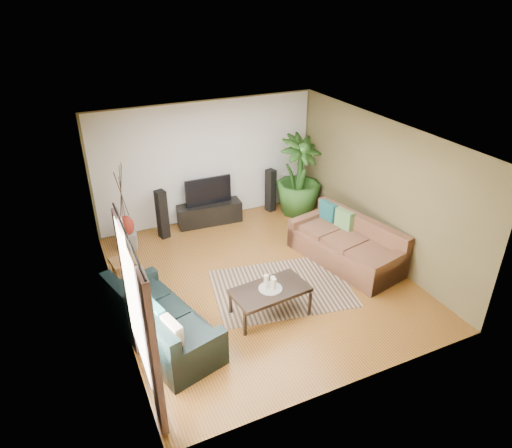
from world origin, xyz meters
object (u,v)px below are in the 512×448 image
pedestal (128,240)px  television (208,191)px  sofa_left (162,316)px  speaker_left (162,214)px  coffee_table (270,301)px  side_table (126,271)px  speaker_right (271,190)px  tv_stand (210,213)px  potted_plant (299,176)px  vase (126,226)px  sofa_right (346,242)px

pedestal → television: bearing=10.1°
sofa_left → speaker_left: bearing=-30.3°
coffee_table → speaker_left: speaker_left is taller
side_table → coffee_table: bearing=-43.9°
coffee_table → side_table: size_ratio=2.60×
pedestal → side_table: (-0.27, -1.24, 0.06)m
pedestal → coffee_table: bearing=-61.6°
speaker_left → speaker_right: speaker_left is taller
tv_stand → side_table: bearing=-139.7°
sofa_left → speaker_right: (3.45, 3.32, 0.09)m
speaker_left → side_table: (-1.05, -1.37, -0.30)m
sofa_left → pedestal: bearing=-16.4°
pedestal → potted_plant: bearing=-0.4°
coffee_table → vase: (-1.69, 3.13, 0.25)m
speaker_right → vase: bearing=169.4°
tv_stand → speaker_left: size_ratio=1.33×
sofa_right → television: bearing=-157.3°
vase → speaker_left: bearing=9.4°
tv_stand → speaker_right: size_ratio=1.38×
sofa_left → pedestal: (0.04, 2.98, -0.25)m
speaker_right → pedestal: speaker_right is taller
potted_plant → pedestal: 4.01m
sofa_right → speaker_right: (-0.31, 2.62, 0.09)m
sofa_left → speaker_right: size_ratio=2.06×
coffee_table → sofa_left: bearing=169.3°
speaker_right → television: bearing=163.8°
coffee_table → potted_plant: bearing=48.3°
television → pedestal: (-1.88, -0.34, -0.61)m
speaker_left → pedestal: 0.86m
coffee_table → television: television is taller
sofa_right → speaker_right: size_ratio=2.18×
speaker_right → pedestal: 3.44m
television → speaker_right: 1.56m
coffee_table → potted_plant: (2.25, 3.11, 0.67)m
sofa_right → side_table: (-3.99, 1.05, -0.19)m
sofa_right → potted_plant: 2.33m
speaker_right → potted_plant: 0.76m
coffee_table → speaker_left: size_ratio=1.15×
tv_stand → potted_plant: potted_plant is taller
potted_plant → vase: (-3.94, 0.02, -0.42)m
coffee_table → side_table: bearing=130.4°
television → vase: (-1.88, -0.34, -0.28)m
speaker_left → vase: size_ratio=2.44×
sofa_right → speaker_left: (-2.95, 2.42, 0.11)m
television → pedestal: television is taller
sofa_left → speaker_left: 3.22m
sofa_left → vase: (0.04, 2.98, 0.07)m
sofa_left → television: size_ratio=2.03×
sofa_right → coffee_table: bearing=-79.8°
speaker_right → tv_stand: bearing=164.2°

